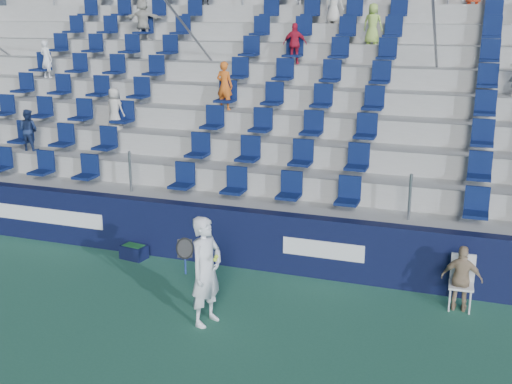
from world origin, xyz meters
TOP-DOWN VIEW (x-y plane):
  - ground at (0.00, 0.00)m, footprint 70.00×70.00m
  - sponsor_wall at (0.00, 3.15)m, footprint 24.00×0.32m
  - grandstand at (0.00, 8.24)m, footprint 24.00×8.17m
  - tennis_player at (0.10, 0.60)m, footprint 0.70×0.77m
  - line_judge_chair at (4.07, 2.65)m, footprint 0.44×0.45m
  - line_judge at (4.07, 2.50)m, footprint 0.70×0.32m
  - ball_bin at (-2.51, 2.75)m, footprint 0.57×0.42m

SIDE VIEW (x-z plane):
  - ground at x=0.00m, z-range 0.00..0.00m
  - ball_bin at x=-2.51m, z-range 0.01..0.31m
  - line_judge_chair at x=4.07m, z-range 0.07..1.02m
  - line_judge at x=4.07m, z-range 0.00..1.18m
  - sponsor_wall at x=0.00m, z-range 0.00..1.20m
  - tennis_player at x=0.10m, z-range 0.00..1.86m
  - grandstand at x=0.00m, z-range -1.18..5.45m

